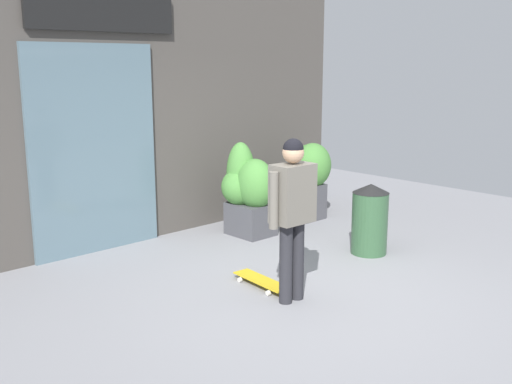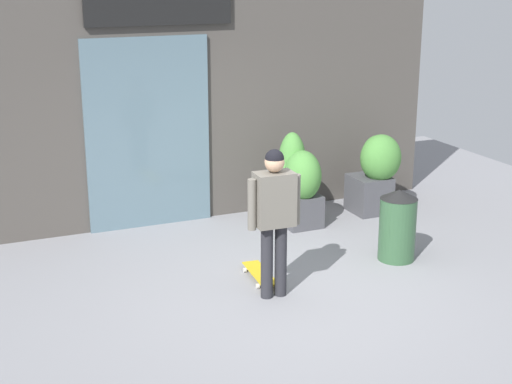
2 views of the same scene
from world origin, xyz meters
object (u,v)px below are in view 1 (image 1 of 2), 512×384
(planter_box_right, at_px, (247,190))
(planter_box_left, at_px, (308,176))
(trash_bin, at_px, (370,219))
(skateboarder, at_px, (292,204))
(skateboard, at_px, (262,281))

(planter_box_right, bearing_deg, planter_box_left, 1.27)
(planter_box_left, height_order, planter_box_right, planter_box_right)
(planter_box_right, distance_m, trash_bin, 1.73)
(planter_box_left, bearing_deg, skateboarder, -141.10)
(skateboarder, height_order, planter_box_right, skateboarder)
(skateboarder, xyz_separation_m, trash_bin, (1.81, 0.38, -0.55))
(skateboarder, distance_m, planter_box_left, 3.27)
(planter_box_left, relative_size, planter_box_right, 0.90)
(planter_box_left, bearing_deg, skateboard, -147.76)
(planter_box_right, bearing_deg, trash_bin, -71.64)
(skateboarder, xyz_separation_m, planter_box_right, (1.26, 2.02, -0.36))
(planter_box_right, height_order, trash_bin, planter_box_right)
(skateboard, distance_m, trash_bin, 1.80)
(skateboarder, relative_size, skateboard, 2.12)
(planter_box_left, distance_m, planter_box_right, 1.27)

